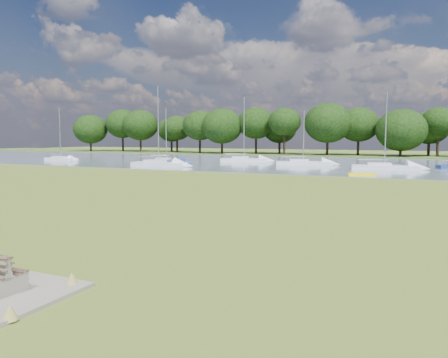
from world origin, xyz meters
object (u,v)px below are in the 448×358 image
at_px(sailboat_2, 384,166).
at_px(sailboat_5, 243,159).
at_px(sailboat_4, 166,160).
at_px(sailboat_1, 303,162).
at_px(kayak, 362,174).
at_px(sailboat_8, 61,158).
at_px(sailboat_6, 158,162).

bearing_deg(sailboat_2, sailboat_5, 147.65).
distance_m(sailboat_2, sailboat_4, 29.58).
height_order(sailboat_1, sailboat_4, sailboat_4).
bearing_deg(sailboat_5, kayak, -58.92).
xyz_separation_m(kayak, sailboat_8, (-47.82, 7.48, 0.32)).
bearing_deg(sailboat_1, sailboat_5, 139.82).
relative_size(sailboat_1, sailboat_4, 0.95).
bearing_deg(kayak, sailboat_2, 63.08).
xyz_separation_m(sailboat_5, sailboat_6, (-6.05, -14.22, 0.02)).
height_order(sailboat_2, sailboat_5, sailboat_5).
distance_m(kayak, sailboat_4, 29.53).
distance_m(sailboat_2, sailboat_6, 27.84).
distance_m(sailboat_1, sailboat_2, 11.21).
height_order(sailboat_2, sailboat_6, sailboat_6).
bearing_deg(sailboat_4, sailboat_8, 168.33).
relative_size(kayak, sailboat_4, 0.33).
relative_size(sailboat_1, sailboat_2, 0.83).
bearing_deg(sailboat_5, sailboat_8, 179.53).
bearing_deg(sailboat_2, sailboat_1, 148.95).
bearing_deg(sailboat_4, sailboat_5, 29.97).
bearing_deg(kayak, sailboat_4, 144.34).
relative_size(sailboat_5, sailboat_8, 1.16).
height_order(kayak, sailboat_2, sailboat_2).
relative_size(sailboat_2, sailboat_5, 0.93).
xyz_separation_m(sailboat_4, sailboat_5, (8.61, 8.37, 0.02)).
relative_size(kayak, sailboat_1, 0.35).
height_order(sailboat_1, sailboat_8, sailboat_8).
xyz_separation_m(sailboat_4, sailboat_6, (2.56, -5.86, 0.04)).
distance_m(sailboat_5, sailboat_6, 15.46).
xyz_separation_m(sailboat_1, sailboat_5, (-10.31, 3.95, 0.04)).
height_order(sailboat_2, sailboat_4, sailboat_2).
bearing_deg(sailboat_8, sailboat_5, 16.05).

